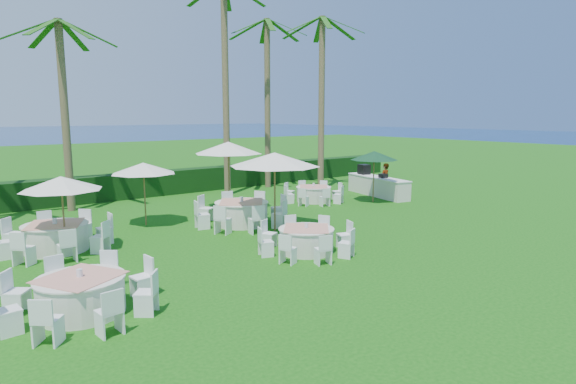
% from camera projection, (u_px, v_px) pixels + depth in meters
% --- Properties ---
extents(ground, '(120.00, 120.00, 0.00)m').
position_uv_depth(ground, '(293.00, 250.00, 14.34)').
color(ground, '#12500D').
rests_on(ground, ground).
extents(hedge, '(34.00, 1.00, 1.20)m').
position_uv_depth(hedge, '(141.00, 185.00, 23.58)').
color(hedge, black).
rests_on(hedge, ground).
extents(banquet_table_a, '(3.09, 3.09, 0.93)m').
position_uv_depth(banquet_table_a, '(81.00, 294.00, 9.74)').
color(banquet_table_a, silver).
rests_on(banquet_table_a, ground).
extents(banquet_table_b, '(2.83, 2.83, 0.88)m').
position_uv_depth(banquet_table_b, '(306.00, 239.00, 14.11)').
color(banquet_table_b, silver).
rests_on(banquet_table_b, ground).
extents(banquet_table_d, '(3.25, 3.25, 0.98)m').
position_uv_depth(banquet_table_d, '(56.00, 237.00, 14.24)').
color(banquet_table_d, silver).
rests_on(banquet_table_d, ground).
extents(banquet_table_e, '(3.43, 3.43, 1.03)m').
position_uv_depth(banquet_table_e, '(242.00, 212.00, 17.63)').
color(banquet_table_e, silver).
rests_on(banquet_table_e, ground).
extents(banquet_table_f, '(2.79, 2.79, 0.87)m').
position_uv_depth(banquet_table_f, '(313.00, 194.00, 22.29)').
color(banquet_table_f, silver).
rests_on(banquet_table_f, ground).
extents(umbrella_a, '(2.25, 2.25, 2.28)m').
position_uv_depth(umbrella_a, '(61.00, 183.00, 13.59)').
color(umbrella_a, brown).
rests_on(umbrella_a, ground).
extents(umbrella_b, '(3.11, 3.11, 2.73)m').
position_uv_depth(umbrella_b, '(275.00, 159.00, 16.35)').
color(umbrella_b, brown).
rests_on(umbrella_b, ground).
extents(umbrella_c, '(2.32, 2.32, 2.30)m').
position_uv_depth(umbrella_c, '(143.00, 168.00, 17.28)').
color(umbrella_c, brown).
rests_on(umbrella_c, ground).
extents(umbrella_d, '(2.85, 2.85, 2.88)m').
position_uv_depth(umbrella_d, '(228.00, 148.00, 20.08)').
color(umbrella_d, brown).
rests_on(umbrella_d, ground).
extents(umbrella_green, '(2.16, 2.16, 2.36)m').
position_uv_depth(umbrella_green, '(374.00, 156.00, 21.86)').
color(umbrella_green, brown).
rests_on(umbrella_green, ground).
extents(buffet_table, '(1.66, 4.16, 1.45)m').
position_uv_depth(buffet_table, '(377.00, 186.00, 23.93)').
color(buffet_table, silver).
rests_on(buffet_table, ground).
extents(staff_person, '(0.63, 0.46, 1.62)m').
position_uv_depth(staff_person, '(385.00, 179.00, 23.91)').
color(staff_person, gray).
rests_on(staff_person, ground).
extents(palm_b, '(4.35, 4.28, 7.78)m').
position_uv_depth(palm_b, '(64.00, 106.00, 19.58)').
color(palm_b, brown).
rests_on(palm_b, ground).
extents(palm_c, '(4.40, 4.17, 10.29)m').
position_uv_depth(palm_c, '(225.00, 81.00, 23.34)').
color(palm_c, brown).
rests_on(palm_c, ground).
extents(palm_d, '(4.41, 4.03, 9.04)m').
position_uv_depth(palm_d, '(267.00, 96.00, 26.06)').
color(palm_d, brown).
rests_on(palm_d, ground).
extents(palm_e, '(4.41, 4.03, 8.94)m').
position_uv_depth(palm_e, '(322.00, 96.00, 24.91)').
color(palm_e, brown).
rests_on(palm_e, ground).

